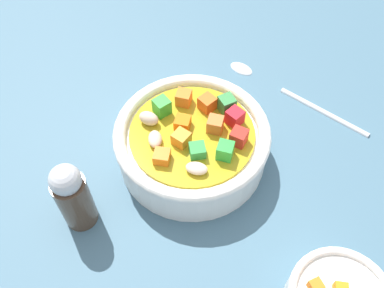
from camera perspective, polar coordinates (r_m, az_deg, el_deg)
The scene contains 4 objects.
ground_plane at distance 51.43cm, azimuth 0.00°, elevation -2.34°, with size 140.00×140.00×2.00cm, color #42667A.
soup_bowl_main at distance 48.17cm, azimuth 0.02°, elevation 0.29°, with size 17.55×17.55×6.64cm.
spoon at distance 58.19cm, azimuth 12.71°, elevation 6.99°, with size 20.85×2.47×0.74cm.
pepper_shaker at distance 44.12cm, azimuth -15.77°, elevation -6.78°, with size 3.48×3.48×9.36cm.
Camera 1 is at (18.81, -21.35, 41.84)cm, focal length 39.56 mm.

